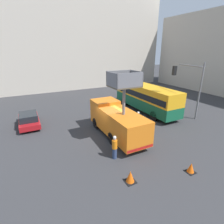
{
  "coord_description": "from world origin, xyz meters",
  "views": [
    {
      "loc": [
        -6.17,
        -13.16,
        7.44
      ],
      "look_at": [
        0.72,
        0.3,
        2.02
      ],
      "focal_mm": 28.0,
      "sensor_mm": 36.0,
      "label": 1
    }
  ],
  "objects_px": {
    "road_worker_near_truck": "(115,147)",
    "parked_car_curbside": "(29,120)",
    "traffic_light_pole": "(192,82)",
    "road_worker_directing": "(138,120)",
    "traffic_cone_near_truck": "(130,177)",
    "traffic_cone_mid_road": "(191,168)",
    "utility_truck": "(117,120)",
    "city_bus": "(145,96)"
  },
  "relations": [
    {
      "from": "road_worker_directing",
      "to": "parked_car_curbside",
      "type": "height_order",
      "value": "road_worker_directing"
    },
    {
      "from": "utility_truck",
      "to": "parked_car_curbside",
      "type": "height_order",
      "value": "utility_truck"
    },
    {
      "from": "traffic_light_pole",
      "to": "road_worker_near_truck",
      "type": "distance_m",
      "value": 11.42
    },
    {
      "from": "traffic_cone_near_truck",
      "to": "traffic_cone_mid_road",
      "type": "height_order",
      "value": "traffic_cone_near_truck"
    },
    {
      "from": "road_worker_directing",
      "to": "traffic_cone_mid_road",
      "type": "relative_size",
      "value": 2.77
    },
    {
      "from": "road_worker_near_truck",
      "to": "traffic_cone_near_truck",
      "type": "distance_m",
      "value": 2.62
    },
    {
      "from": "traffic_cone_near_truck",
      "to": "parked_car_curbside",
      "type": "bearing_deg",
      "value": 112.76
    },
    {
      "from": "city_bus",
      "to": "road_worker_directing",
      "type": "height_order",
      "value": "city_bus"
    },
    {
      "from": "city_bus",
      "to": "parked_car_curbside",
      "type": "relative_size",
      "value": 2.44
    },
    {
      "from": "traffic_light_pole",
      "to": "road_worker_directing",
      "type": "relative_size",
      "value": 3.4
    },
    {
      "from": "utility_truck",
      "to": "traffic_light_pole",
      "type": "bearing_deg",
      "value": -1.15
    },
    {
      "from": "utility_truck",
      "to": "city_bus",
      "type": "distance_m",
      "value": 8.01
    },
    {
      "from": "traffic_cone_near_truck",
      "to": "city_bus",
      "type": "bearing_deg",
      "value": 49.42
    },
    {
      "from": "traffic_cone_mid_road",
      "to": "parked_car_curbside",
      "type": "xyz_separation_m",
      "value": [
        -8.76,
        12.58,
        0.4
      ]
    },
    {
      "from": "traffic_light_pole",
      "to": "city_bus",
      "type": "bearing_deg",
      "value": 114.71
    },
    {
      "from": "city_bus",
      "to": "road_worker_near_truck",
      "type": "xyz_separation_m",
      "value": [
        -8.37,
        -7.58,
        -1.01
      ]
    },
    {
      "from": "road_worker_near_truck",
      "to": "utility_truck",
      "type": "bearing_deg",
      "value": -95.41
    },
    {
      "from": "traffic_cone_near_truck",
      "to": "traffic_cone_mid_road",
      "type": "distance_m",
      "value": 4.05
    },
    {
      "from": "traffic_cone_near_truck",
      "to": "parked_car_curbside",
      "type": "height_order",
      "value": "parked_car_curbside"
    },
    {
      "from": "parked_car_curbside",
      "to": "road_worker_near_truck",
      "type": "bearing_deg",
      "value": -60.29
    },
    {
      "from": "road_worker_directing",
      "to": "parked_car_curbside",
      "type": "distance_m",
      "value": 11.05
    },
    {
      "from": "city_bus",
      "to": "road_worker_directing",
      "type": "xyz_separation_m",
      "value": [
        -4.03,
        -4.24,
        -0.99
      ]
    },
    {
      "from": "city_bus",
      "to": "road_worker_near_truck",
      "type": "height_order",
      "value": "city_bus"
    },
    {
      "from": "utility_truck",
      "to": "traffic_light_pole",
      "type": "xyz_separation_m",
      "value": [
        8.75,
        -0.18,
        2.61
      ]
    },
    {
      "from": "city_bus",
      "to": "road_worker_directing",
      "type": "bearing_deg",
      "value": 124.91
    },
    {
      "from": "traffic_light_pole",
      "to": "road_worker_directing",
      "type": "height_order",
      "value": "traffic_light_pole"
    },
    {
      "from": "traffic_light_pole",
      "to": "parked_car_curbside",
      "type": "height_order",
      "value": "traffic_light_pole"
    },
    {
      "from": "road_worker_directing",
      "to": "traffic_cone_near_truck",
      "type": "xyz_separation_m",
      "value": [
        -4.63,
        -5.88,
        -0.57
      ]
    },
    {
      "from": "traffic_light_pole",
      "to": "road_worker_directing",
      "type": "xyz_separation_m",
      "value": [
        -6.21,
        0.5,
        -3.3
      ]
    },
    {
      "from": "utility_truck",
      "to": "road_worker_directing",
      "type": "height_order",
      "value": "utility_truck"
    },
    {
      "from": "road_worker_near_truck",
      "to": "parked_car_curbside",
      "type": "distance_m",
      "value": 10.37
    },
    {
      "from": "road_worker_directing",
      "to": "utility_truck",
      "type": "bearing_deg",
      "value": -163.5
    },
    {
      "from": "road_worker_near_truck",
      "to": "parked_car_curbside",
      "type": "height_order",
      "value": "road_worker_near_truck"
    },
    {
      "from": "road_worker_near_truck",
      "to": "traffic_cone_mid_road",
      "type": "relative_size",
      "value": 2.72
    },
    {
      "from": "utility_truck",
      "to": "road_worker_near_truck",
      "type": "xyz_separation_m",
      "value": [
        -1.8,
        -3.01,
        -0.7
      ]
    },
    {
      "from": "utility_truck",
      "to": "road_worker_directing",
      "type": "relative_size",
      "value": 3.89
    },
    {
      "from": "utility_truck",
      "to": "traffic_cone_near_truck",
      "type": "distance_m",
      "value": 6.06
    },
    {
      "from": "traffic_cone_near_truck",
      "to": "parked_car_curbside",
      "type": "xyz_separation_m",
      "value": [
        -4.84,
        11.55,
        0.37
      ]
    },
    {
      "from": "utility_truck",
      "to": "traffic_cone_near_truck",
      "type": "relative_size",
      "value": 9.65
    },
    {
      "from": "traffic_light_pole",
      "to": "parked_car_curbside",
      "type": "bearing_deg",
      "value": 158.52
    },
    {
      "from": "road_worker_directing",
      "to": "traffic_cone_near_truck",
      "type": "distance_m",
      "value": 7.5
    },
    {
      "from": "road_worker_near_truck",
      "to": "parked_car_curbside",
      "type": "xyz_separation_m",
      "value": [
        -5.14,
        9.01,
        -0.19
      ]
    }
  ]
}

